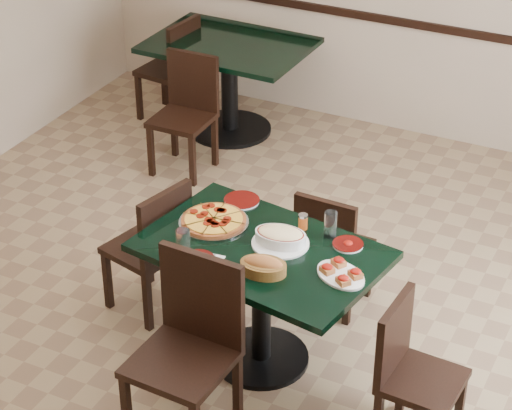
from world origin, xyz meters
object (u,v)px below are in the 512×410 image
at_px(pepperoni_pizza, 214,221).
at_px(bread_basket, 263,266).
at_px(chair_near, 191,339).
at_px(chair_right, 410,367).
at_px(chair_left, 155,243).
at_px(back_chair_near, 187,107).
at_px(back_table, 229,70).
at_px(chair_far, 330,246).
at_px(bruschetta_platter, 341,272).
at_px(back_chair_left, 175,65).
at_px(lasagna_casserole, 280,237).
at_px(main_table, 261,276).

distance_m(pepperoni_pizza, bread_basket, 0.54).
xyz_separation_m(chair_near, chair_right, (0.99, 0.40, -0.11)).
distance_m(chair_left, back_chair_near, 1.79).
distance_m(back_table, pepperoni_pizza, 2.59).
height_order(chair_far, back_chair_near, back_chair_near).
bearing_deg(bruschetta_platter, chair_near, -106.18).
bearing_deg(bruschetta_platter, bread_basket, -129.42).
xyz_separation_m(chair_near, back_chair_left, (-1.86, 3.04, -0.08)).
bearing_deg(lasagna_casserole, chair_far, 75.40).
relative_size(main_table, pepperoni_pizza, 3.55).
height_order(chair_right, back_chair_left, back_chair_left).
xyz_separation_m(back_table, chair_left, (0.71, -2.28, -0.05)).
bearing_deg(chair_right, bread_basket, 92.71).
xyz_separation_m(chair_far, chair_near, (-0.24, -1.21, 0.11)).
bearing_deg(chair_left, back_chair_left, -138.41).
height_order(main_table, chair_far, chair_far).
relative_size(back_table, back_chair_near, 1.41).
bearing_deg(chair_right, chair_near, 115.30).
height_order(back_table, bread_basket, bread_basket).
relative_size(chair_right, bread_basket, 3.07).
xyz_separation_m(chair_near, bread_basket, (0.19, 0.41, 0.24)).
xyz_separation_m(chair_left, back_chair_near, (-0.72, 1.64, 0.01)).
bearing_deg(chair_near, chair_far, 81.85).
distance_m(main_table, chair_near, 0.61).
height_order(back_table, chair_far, chair_far).
distance_m(chair_near, back_chair_left, 3.56).
distance_m(chair_near, bread_basket, 0.51).
xyz_separation_m(bread_basket, bruschetta_platter, (0.36, 0.14, -0.02)).
xyz_separation_m(chair_near, back_chair_near, (-1.39, 2.39, -0.07)).
relative_size(back_chair_near, lasagna_casserole, 2.86).
bearing_deg(pepperoni_pizza, chair_right, -13.83).
distance_m(back_table, lasagna_casserole, 2.82).
height_order(chair_near, back_chair_left, chair_near).
distance_m(chair_right, back_chair_near, 3.10).
bearing_deg(bruschetta_platter, pepperoni_pizza, -162.16).
bearing_deg(pepperoni_pizza, bread_basket, -34.03).
bearing_deg(chair_right, main_table, 80.40).
bearing_deg(back_chair_left, bruschetta_platter, 50.69).
height_order(chair_left, back_chair_near, back_chair_near).
height_order(chair_near, back_chair_near, chair_near).
bearing_deg(back_table, bruschetta_platter, -50.84).
bearing_deg(lasagna_casserole, back_table, 116.60).
distance_m(chair_right, bruschetta_platter, 0.57).
bearing_deg(main_table, back_table, 130.09).
bearing_deg(chair_left, chair_right, 92.02).
xyz_separation_m(back_chair_left, bruschetta_platter, (2.42, -2.48, 0.30)).
relative_size(back_chair_left, pepperoni_pizza, 2.25).
height_order(chair_far, chair_left, chair_left).
xyz_separation_m(back_table, chair_far, (1.61, -1.82, -0.08)).
bearing_deg(chair_near, bread_basket, 67.55).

